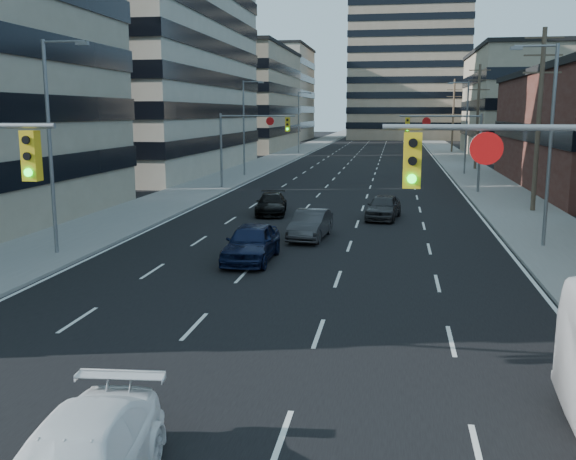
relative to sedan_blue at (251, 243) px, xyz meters
The scene contains 23 objects.
road_surface 109.64m from the sedan_blue, 88.95° to the left, with size 18.00×300.00×0.02m, color black.
sidewalk_left 110.04m from the sedan_blue, 94.95° to the left, with size 5.00×300.00×0.15m, color slate.
sidewalk_right 110.45m from the sedan_blue, 82.98° to the left, with size 5.00×300.00×0.15m, color slate.
office_left_mid 48.68m from the sedan_blue, 122.25° to the left, with size 26.00×34.00×28.00m, color #ADA089.
office_left_far 82.92m from the sedan_blue, 105.45° to the left, with size 20.00×30.00×16.00m, color gray.
office_right_far 73.08m from the sedan_blue, 68.23° to the left, with size 22.00×28.00×14.00m, color gray.
apartment_tower 132.90m from the sedan_blue, 86.47° to the left, with size 26.00×26.00×58.00m, color gray.
bg_block_left 122.76m from the sedan_blue, 102.26° to the left, with size 24.00×24.00×20.00m, color #ADA089.
bg_block_right 114.89m from the sedan_blue, 72.77° to the left, with size 22.00×22.00×12.00m, color gray.
signal_far_left 25.51m from the sedan_blue, 103.00° to the left, with size 6.09×0.33×6.00m.
signal_far_right 26.69m from the sedan_blue, 68.53° to the left, with size 6.09×0.33×6.00m.
utility_pole_block 21.69m from the sedan_blue, 47.73° to the left, with size 2.20×0.28×11.00m.
utility_pole_midblock 48.04m from the sedan_blue, 72.71° to the left, with size 2.20×0.28×11.00m.
utility_pole_distant 77.11m from the sedan_blue, 79.37° to the left, with size 2.20×0.28×11.00m.
streetlight_left_near 9.38m from the sedan_blue, behind, with size 2.03×0.22×9.00m.
streetlight_left_mid 35.87m from the sedan_blue, 103.54° to the left, with size 2.03×0.22×9.00m.
streetlight_left_far 70.25m from the sedan_blue, 96.83° to the left, with size 2.03×0.22×9.00m.
streetlight_right_near 13.85m from the sedan_blue, 20.54° to the left, with size 2.03×0.22×9.00m.
streetlight_right_far 41.72m from the sedan_blue, 72.70° to the left, with size 2.03×0.22×9.00m.
sedan_blue is the anchor object (origin of this frame).
sedan_grey_center 5.46m from the sedan_blue, 70.93° to the left, with size 1.48×4.25×1.40m, color #303032.
sedan_black_far 12.42m from the sedan_blue, 97.15° to the left, with size 1.77×4.36×1.27m, color black.
sedan_grey_right 12.74m from the sedan_blue, 66.00° to the left, with size 1.69×4.20×1.43m, color #2B2B2E.
Camera 1 is at (3.77, -4.96, 6.09)m, focal length 40.00 mm.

